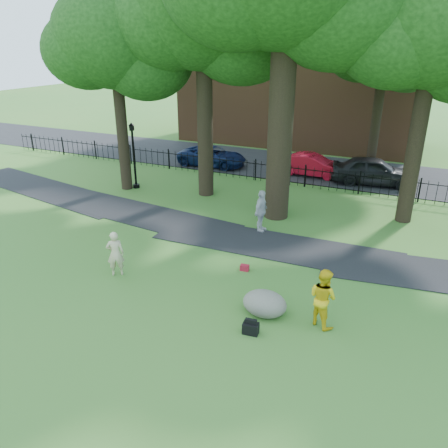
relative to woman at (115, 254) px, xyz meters
The scene contains 16 objects.
ground 3.51m from the woman, 12.02° to the left, with size 120.00×120.00×0.00m, color #356F27.
footpath 6.38m from the woman, 46.76° to the left, with size 36.00×2.60×0.03m, color black.
street 17.06m from the woman, 78.71° to the left, with size 80.00×7.00×0.02m, color black.
iron_fence 13.14m from the woman, 75.29° to the left, with size 44.00×0.04×1.20m.
brick_building 25.25m from the woman, 91.54° to the left, with size 18.00×8.00×12.00m, color brown.
tree_row 12.31m from the woman, 67.08° to the left, with size 26.82×7.96×12.42m.
woman is the anchor object (origin of this frame).
man 7.28m from the woman, ahead, with size 0.88×0.68×1.81m, color gold.
pedestrian 6.64m from the woman, 60.43° to the left, with size 1.09×0.46×1.87m, color #B4B4B9.
boulder 5.61m from the woman, ahead, with size 1.37×1.03×0.80m, color #6C685A.
lamppost 10.08m from the woman, 121.68° to the left, with size 0.36×0.36×3.66m.
backpack 5.74m from the woman, 11.66° to the right, with size 0.45×0.28×0.34m, color black.
red_bag 4.62m from the woman, 28.65° to the left, with size 0.31×0.20×0.22m, color maroon.
red_sedan 15.39m from the woman, 78.33° to the left, with size 1.42×4.06×1.34m, color red.
navy_van 15.00m from the woman, 103.41° to the left, with size 2.09×4.53×1.26m, color #0D1A42.
grey_car 16.33m from the woman, 65.53° to the left, with size 1.89×4.70×1.60m, color black.
Camera 1 is at (5.89, -11.49, 7.72)m, focal length 35.00 mm.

